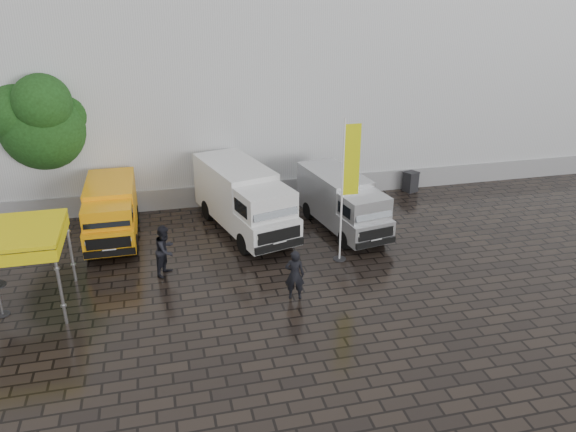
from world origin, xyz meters
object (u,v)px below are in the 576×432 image
Objects in this scene: van_yellow at (111,213)px; cocktail_table at (0,300)px; person_tent at (165,250)px; van_white at (244,201)px; van_silver at (342,204)px; person_front at (295,275)px; flagpole at (347,183)px; wheelie_bin at (411,182)px; canopy_tent at (12,236)px.

van_yellow is 4.45× the size of cocktail_table.
van_white is at bearing -15.38° from person_tent.
person_tent is at bearing -152.61° from van_white.
person_front is at bearing -133.81° from van_silver.
van_white is at bearing 133.16° from flagpole.
van_yellow is 14.65m from wheelie_bin.
flagpole is at bearing -121.34° from person_front.
van_silver is 3.04× the size of person_front.
canopy_tent is 18.60m from wheelie_bin.
flagpole is at bearing -61.85° from van_white.
flagpole is at bearing -61.26° from person_tent.
wheelie_bin is at bearing -32.41° from person_tent.
wheelie_bin is 13.76m from person_tent.
person_front is (-3.38, -5.05, -0.28)m from van_silver.
flagpole reaches higher than van_silver.
flagpole reaches higher than person_tent.
van_yellow is 9.82m from flagpole.
van_yellow is 5.63m from canopy_tent.
wheelie_bin is at bearing 22.59° from canopy_tent.
flagpole reaches higher than van_white.
van_white reaches higher than van_yellow.
person_tent is (-4.16, 2.76, 0.07)m from person_front.
van_yellow is 4.10m from person_tent.
van_yellow is 8.85m from person_front.
van_white is at bearing 178.02° from wheelie_bin.
van_white reaches higher than wheelie_bin.
person_front is at bearing -137.66° from flagpole.
cocktail_table is (-3.30, -5.10, -0.59)m from van_yellow.
person_front is (6.19, -6.32, -0.25)m from van_yellow.
person_tent reaches higher than wheelie_bin.
canopy_tent is at bearing 6.38° from person_front.
cocktail_table is at bearing -173.44° from van_silver.
van_white is 5.68× the size of cocktail_table.
van_yellow is 2.58× the size of person_tent.
van_silver reaches higher than cocktail_table.
wheelie_bin is (5.69, 6.30, -2.63)m from flagpole.
flagpole is 2.88× the size of person_tent.
van_white is 1.15× the size of flagpole.
van_white reaches higher than cocktail_table.
van_silver is 1.82× the size of canopy_tent.
van_yellow is at bearing 162.41° from van_silver.
wheelie_bin is at bearing 2.08° from van_white.
flagpole is 7.09m from person_tent.
canopy_tent is 9.10m from person_front.
person_front is 4.99m from person_tent.
van_silver is 7.88m from person_tent.
person_front is (-8.27, -8.65, 0.38)m from wheelie_bin.
canopy_tent is at bearing -166.75° from van_white.
flagpole is 12.38m from cocktail_table.
person_tent is (-3.42, -3.12, -0.42)m from van_white.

